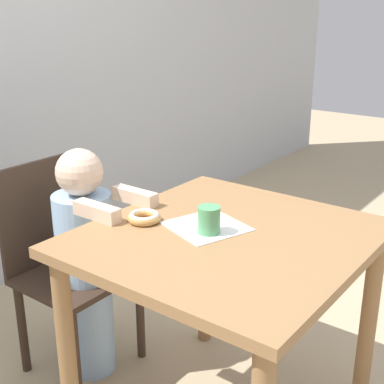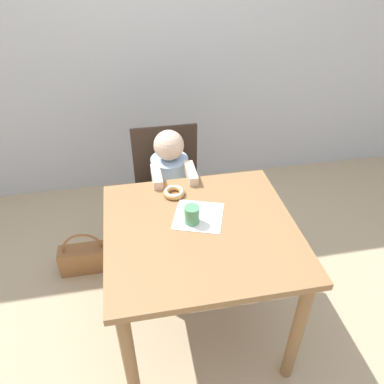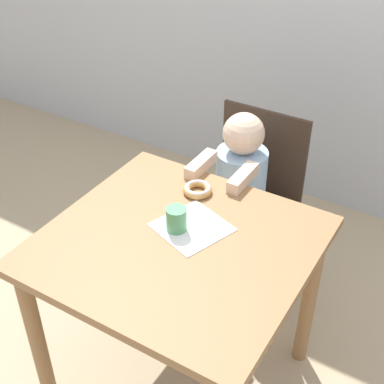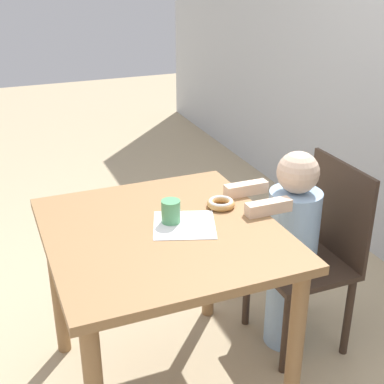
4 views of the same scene
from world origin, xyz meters
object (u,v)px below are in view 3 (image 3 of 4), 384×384
(child_figure, at_px, (239,206))
(handbag, at_px, (132,233))
(chair, at_px, (250,200))
(cup, at_px, (176,219))
(donut, at_px, (198,189))

(child_figure, height_order, handbag, child_figure)
(chair, height_order, handbag, chair)
(cup, bearing_deg, donut, 102.53)
(chair, xyz_separation_m, handbag, (-0.60, -0.16, -0.35))
(child_figure, height_order, cup, child_figure)
(chair, distance_m, donut, 0.56)
(child_figure, distance_m, donut, 0.44)
(handbag, bearing_deg, child_figure, 4.21)
(child_figure, bearing_deg, handbag, -175.79)
(child_figure, xyz_separation_m, donut, (-0.02, -0.33, 0.28))
(child_figure, relative_size, cup, 10.47)
(donut, xyz_separation_m, cup, (0.05, -0.23, 0.03))
(child_figure, relative_size, handbag, 2.94)
(child_figure, xyz_separation_m, cup, (0.03, -0.57, 0.31))
(donut, distance_m, handbag, 0.93)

